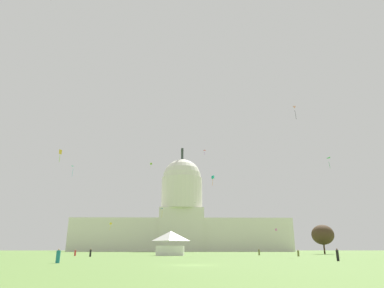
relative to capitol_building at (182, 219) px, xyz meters
The scene contains 21 objects.
ground_plane 196.70m from the capitol_building, 89.32° to the right, with size 800.00×800.00×0.00m, color olive.
capitol_building is the anchor object (origin of this frame).
event_tent 141.36m from the capitol_building, 90.83° to the right, with size 7.69×7.13×6.21m.
tree_east_near 127.89m from the capitol_building, 67.61° to the right, with size 8.59×9.07×9.49m.
person_red_near_tree_west 148.90m from the capitol_building, 99.92° to the right, with size 0.55×0.55×1.53m.
person_black_lawn_far_right 157.88m from the capitol_building, 96.96° to the right, with size 0.54×0.54×1.72m.
person_olive_lawn_far_left 156.20m from the capitol_building, 79.60° to the right, with size 0.51×0.51×1.50m.
person_teal_back_right 191.54m from the capitol_building, 94.12° to the right, with size 0.60×0.60×1.65m.
person_olive_near_tree_east 141.30m from the capitol_building, 80.97° to the right, with size 0.62×0.62×1.65m.
person_black_aisle_center 186.07m from the capitol_building, 82.79° to the right, with size 0.52×0.52×1.70m.
kite_magenta_low 100.27m from the capitol_building, 66.46° to the right, with size 0.87×0.87×0.76m.
kite_lime_high 68.97m from the capitol_building, 104.09° to the right, with size 1.10×1.13×2.35m.
kite_turquoise_mid 136.31m from the capitol_building, 85.81° to the right, with size 1.04×0.99×3.02m.
kite_gold_mid 167.28m from the capitol_building, 98.36° to the right, with size 0.44×0.59×2.69m.
kite_yellow_low 102.66m from the capitol_building, 105.39° to the right, with size 0.95×0.95×2.93m.
kite_white_mid 49.00m from the capitol_building, 80.69° to the right, with size 1.28×1.45×3.19m.
kite_cyan_mid 131.69m from the capitol_building, 105.07° to the right, with size 0.96×1.21×3.14m.
kite_blue_mid 67.95m from the capitol_building, 97.76° to the right, with size 1.61×1.51×4.47m.
kite_green_mid 151.91m from the capitol_building, 74.32° to the right, with size 0.92×1.56×2.67m.
kite_pink_high 149.14m from the capitol_building, 76.74° to the right, with size 1.48×1.64×3.98m.
kite_red_high 72.19m from the capitol_building, 79.35° to the right, with size 1.21×0.69×2.63m.
Camera 1 is at (-0.92, -37.05, 1.60)m, focal length 31.17 mm.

